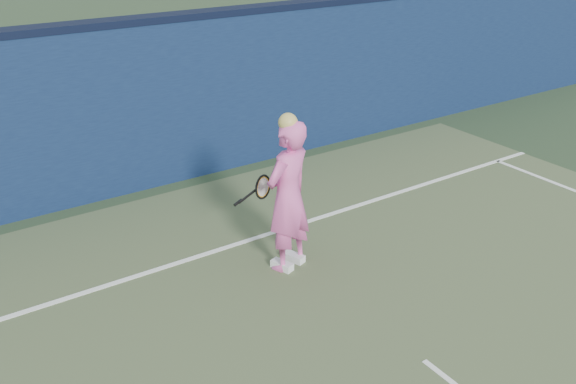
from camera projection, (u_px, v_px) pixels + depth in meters
backstop_wall at (178, 102)px, 9.56m from camera, size 24.00×0.40×2.50m
wall_cap at (171, 17)px, 9.00m from camera, size 24.00×0.42×0.10m
player at (288, 196)px, 7.15m from camera, size 0.80×0.65×1.96m
racket at (261, 188)px, 7.38m from camera, size 0.58×0.17×0.31m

